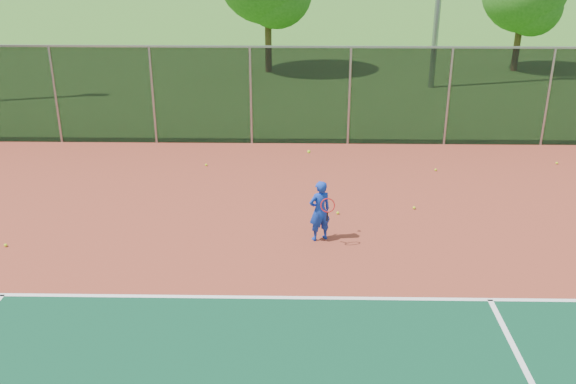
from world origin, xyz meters
TOP-DOWN VIEW (x-y plane):
  - court_apron at (0.00, 2.00)m, footprint 30.00×20.00m
  - fence_back at (0.00, 12.00)m, footprint 30.00×0.06m
  - tennis_player at (-1.06, 5.40)m, footprint 0.60×0.67m
  - practice_ball_2 at (2.29, 9.64)m, footprint 0.07×0.07m
  - practice_ball_3 at (5.87, 10.25)m, footprint 0.07×0.07m
  - practice_ball_5 at (1.27, 7.04)m, footprint 0.07×0.07m
  - practice_ball_6 at (-7.76, 4.92)m, footprint 0.07×0.07m
  - practice_ball_7 at (-0.59, 6.71)m, footprint 0.07×0.07m
  - practice_ball_8 at (-4.16, 9.92)m, footprint 0.07×0.07m

SIDE VIEW (x-z plane):
  - court_apron at x=0.00m, z-range 0.00..0.02m
  - practice_ball_2 at x=2.29m, z-range 0.02..0.09m
  - practice_ball_3 at x=5.87m, z-range 0.02..0.09m
  - practice_ball_5 at x=1.27m, z-range 0.02..0.09m
  - practice_ball_6 at x=-7.76m, z-range 0.02..0.09m
  - practice_ball_7 at x=-0.59m, z-range 0.02..0.09m
  - practice_ball_8 at x=-4.16m, z-range 0.02..0.09m
  - tennis_player at x=-1.06m, z-range -0.30..1.72m
  - fence_back at x=0.00m, z-range 0.05..3.08m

